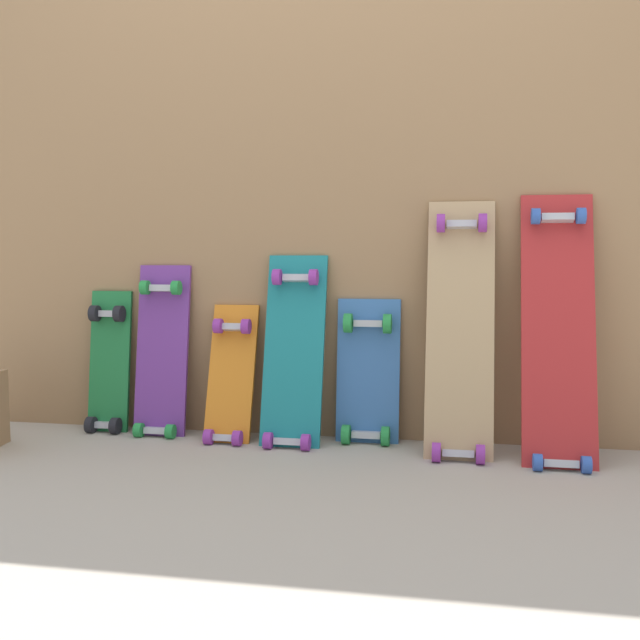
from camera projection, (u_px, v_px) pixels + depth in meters
The scene contains 9 objects.
ground_plane at pixel (323, 439), 2.67m from camera, with size 12.00×12.00×0.00m, color #A89E8E.
plywood_wall_panel at pixel (327, 189), 2.66m from camera, with size 2.77×0.04×1.84m, color #99724C.
skateboard_green at pixel (109, 369), 2.79m from camera, with size 0.16×0.15×0.60m.
skateboard_purple at pixel (161, 359), 2.74m from camera, with size 0.20×0.17×0.71m.
skateboard_orange at pixel (230, 382), 2.66m from camera, with size 0.17×0.22×0.57m.
skateboard_teal at pixel (293, 359), 2.60m from camera, with size 0.22×0.24×0.75m.
skateboard_blue at pixel (368, 379), 2.62m from camera, with size 0.23×0.14×0.58m.
skateboard_natural at pixel (460, 337), 2.46m from camera, with size 0.23×0.31×0.93m.
skateboard_red at pixel (558, 338), 2.38m from camera, with size 0.24×0.34×0.96m.
Camera 1 is at (0.47, -2.58, 0.67)m, focal length 40.56 mm.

